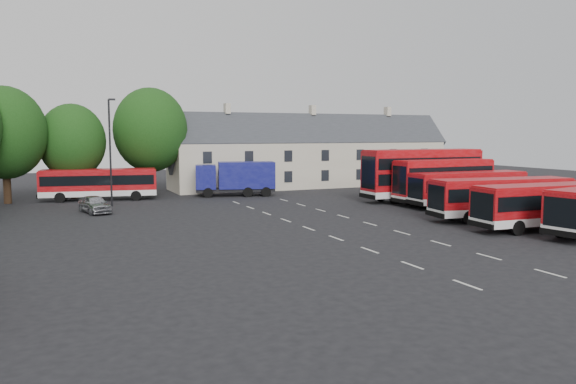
% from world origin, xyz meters
% --- Properties ---
extents(ground, '(140.00, 140.00, 0.00)m').
position_xyz_m(ground, '(0.00, 0.00, 0.00)').
color(ground, black).
rests_on(ground, ground).
extents(lane_markings, '(5.15, 33.80, 0.01)m').
position_xyz_m(lane_markings, '(2.50, 2.00, 0.01)').
color(lane_markings, beige).
rests_on(lane_markings, ground).
extents(terrace_houses, '(35.70, 7.13, 10.06)m').
position_xyz_m(terrace_houses, '(14.00, 30.00, 3.86)').
color(terrace_houses, beige).
rests_on(terrace_houses, ground).
extents(bus_row_b, '(11.23, 3.14, 3.14)m').
position_xyz_m(bus_row_b, '(14.88, -4.96, 1.89)').
color(bus_row_b, silver).
rests_on(bus_row_b, ground).
extents(bus_row_c, '(11.54, 4.07, 3.19)m').
position_xyz_m(bus_row_c, '(15.18, -0.45, 1.92)').
color(bus_row_c, silver).
rests_on(bus_row_c, ground).
extents(bus_row_d, '(10.14, 2.59, 2.85)m').
position_xyz_m(bus_row_d, '(17.60, 1.28, 1.71)').
color(bus_row_d, silver).
rests_on(bus_row_d, ground).
extents(bus_row_e, '(11.29, 2.96, 3.17)m').
position_xyz_m(bus_row_e, '(18.02, 6.47, 1.90)').
color(bus_row_e, silver).
rests_on(bus_row_e, ground).
extents(bus_dd_south, '(10.22, 2.63, 4.17)m').
position_xyz_m(bus_dd_south, '(17.51, 9.20, 2.37)').
color(bus_dd_south, silver).
rests_on(bus_dd_south, ground).
extents(bus_dd_north, '(12.34, 3.02, 5.05)m').
position_xyz_m(bus_dd_north, '(17.24, 12.08, 2.87)').
color(bus_dd_north, silver).
rests_on(bus_dd_north, ground).
extents(bus_north, '(11.24, 4.37, 3.10)m').
position_xyz_m(bus_north, '(-11.80, 25.18, 1.86)').
color(bus_north, silver).
rests_on(bus_north, ground).
extents(box_truck, '(8.62, 4.59, 3.60)m').
position_xyz_m(box_truck, '(1.88, 23.43, 2.02)').
color(box_truck, black).
rests_on(box_truck, ground).
extents(silver_car, '(2.69, 4.65, 1.49)m').
position_xyz_m(silver_car, '(-13.01, 16.05, 0.74)').
color(silver_car, '#A5A7AD').
rests_on(silver_car, ground).
extents(lamppost, '(0.67, 0.25, 9.72)m').
position_xyz_m(lamppost, '(-11.20, 19.86, 5.18)').
color(lamppost, black).
rests_on(lamppost, ground).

